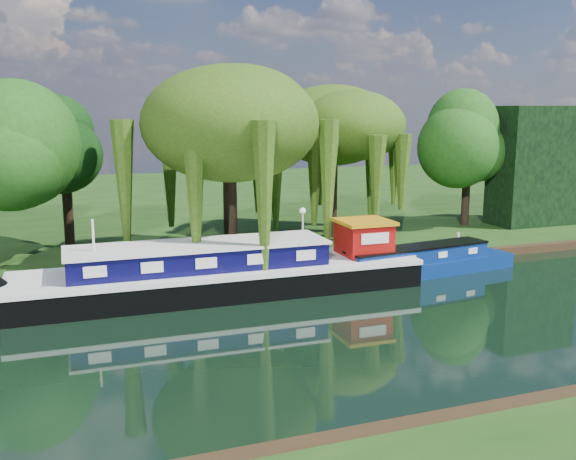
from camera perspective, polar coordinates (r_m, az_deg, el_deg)
name	(u,v)px	position (r m, az deg, el deg)	size (l,w,h in m)	color
ground	(389,322)	(25.65, 8.98, -8.05)	(120.00, 120.00, 0.00)	black
far_bank	(199,202)	(56.99, -7.91, 2.48)	(120.00, 52.00, 0.45)	#15360E
dutch_barge	(225,272)	(29.10, -5.61, -3.76)	(18.33, 4.39, 3.86)	black
narrowboat	(417,264)	(32.68, 11.43, -3.00)	(11.38, 3.26, 1.64)	navy
red_dinghy	(139,299)	(29.03, -13.11, -5.98)	(2.17, 3.04, 0.63)	maroon
willow_left	(229,126)	(32.85, -5.28, 9.20)	(7.95, 7.95, 9.53)	black
willow_right	(332,137)	(39.16, 3.96, 8.25)	(6.88, 6.88, 8.38)	black
tree_far_mid	(64,150)	(37.97, -19.27, 6.74)	(4.90, 4.90, 8.02)	black
tree_far_right	(468,146)	(45.02, 15.74, 7.24)	(4.77, 4.77, 7.81)	black
conifer_hedge	(536,166)	(47.03, 21.19, 5.36)	(6.00, 3.00, 8.00)	black
lamppost	(303,218)	(34.51, 1.31, 1.04)	(0.36, 0.36, 2.56)	silver
mooring_posts	(299,255)	(32.52, 1.02, -2.20)	(19.16, 0.16, 1.00)	silver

